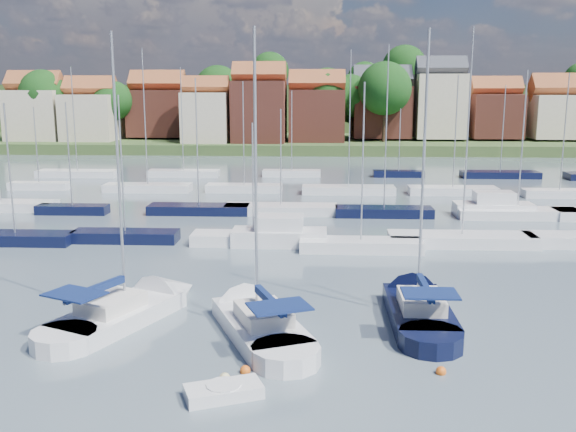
{
  "coord_description": "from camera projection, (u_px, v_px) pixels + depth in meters",
  "views": [
    {
      "loc": [
        -2.34,
        -26.24,
        11.58
      ],
      "look_at": [
        -4.37,
        14.0,
        3.44
      ],
      "focal_mm": 40.0,
      "sensor_mm": 36.0,
      "label": 1
    }
  ],
  "objects": [
    {
      "name": "sailboat_navy",
      "position": [
        415.0,
        305.0,
        33.54
      ],
      "size": [
        3.0,
        11.2,
        15.52
      ],
      "rotation": [
        0.0,
        0.0,
        1.57
      ],
      "color": "black",
      "rests_on": "ground"
    },
    {
      "name": "buoy_e",
      "position": [
        445.0,
        314.0,
        33.3
      ],
      "size": [
        0.43,
        0.43,
        0.43
      ],
      "primitive_type": "sphere",
      "color": "#D85914",
      "rests_on": "ground"
    },
    {
      "name": "tender",
      "position": [
        224.0,
        391.0,
        24.3
      ],
      "size": [
        3.18,
        2.33,
        0.62
      ],
      "rotation": [
        0.0,
        0.0,
        0.38
      ],
      "color": "silver",
      "rests_on": "ground"
    },
    {
      "name": "buoy_d",
      "position": [
        441.0,
        374.0,
        26.34
      ],
      "size": [
        0.44,
        0.44,
        0.44
      ],
      "primitive_type": "sphere",
      "color": "#D85914",
      "rests_on": "ground"
    },
    {
      "name": "far_shore_town",
      "position": [
        339.0,
        116.0,
        156.72
      ],
      "size": [
        212.46,
        90.0,
        22.27
      ],
      "color": "#405128",
      "rests_on": "ground"
    },
    {
      "name": "sailboat_centre",
      "position": [
        252.0,
        318.0,
        31.67
      ],
      "size": [
        7.14,
        11.65,
        15.46
      ],
      "rotation": [
        0.0,
        0.0,
        1.97
      ],
      "color": "silver",
      "rests_on": "ground"
    },
    {
      "name": "marina_field",
      "position": [
        364.0,
        204.0,
        62.1
      ],
      "size": [
        79.62,
        41.41,
        15.93
      ],
      "color": "silver",
      "rests_on": "ground"
    },
    {
      "name": "buoy_b",
      "position": [
        225.0,
        380.0,
        25.75
      ],
      "size": [
        0.45,
        0.45,
        0.45
      ],
      "primitive_type": "sphere",
      "color": "beige",
      "rests_on": "ground"
    },
    {
      "name": "sailboat_left",
      "position": [
        137.0,
        308.0,
        33.08
      ],
      "size": [
        7.39,
        11.53,
        15.37
      ],
      "rotation": [
        0.0,
        0.0,
        1.14
      ],
      "color": "silver",
      "rests_on": "ground"
    },
    {
      "name": "ground",
      "position": [
        342.0,
        199.0,
        67.02
      ],
      "size": [
        260.0,
        260.0,
        0.0
      ],
      "primitive_type": "plane",
      "color": "#414F58",
      "rests_on": "ground"
    },
    {
      "name": "buoy_c",
      "position": [
        245.0,
        373.0,
        26.43
      ],
      "size": [
        0.44,
        0.44,
        0.44
      ],
      "primitive_type": "sphere",
      "color": "#D85914",
      "rests_on": "ground"
    }
  ]
}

